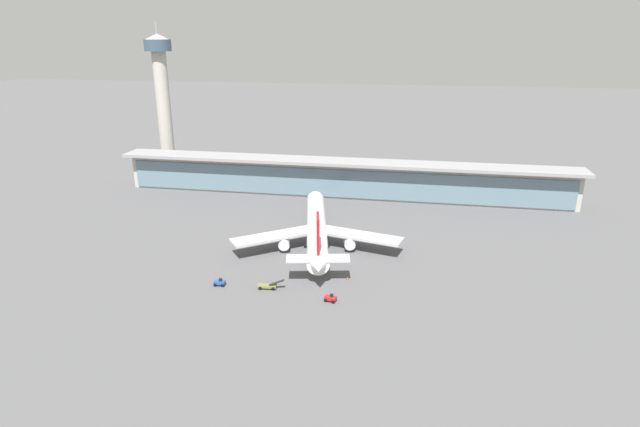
{
  "coord_description": "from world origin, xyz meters",
  "views": [
    {
      "loc": [
        28.97,
        -139.22,
        61.0
      ],
      "look_at": [
        0.0,
        12.12,
        8.31
      ],
      "focal_mm": 28.76,
      "sensor_mm": 36.0,
      "label": 1
    }
  ],
  "objects_px": {
    "control_tower": "(162,93)",
    "safety_cone_charlie": "(347,278)",
    "service_truck_mid_apron_olive": "(268,286)",
    "safety_cone_alpha": "(323,273)",
    "service_truck_near_nose_red": "(330,298)",
    "service_truck_under_wing_blue": "(220,283)",
    "safety_cone_bravo": "(330,278)",
    "airliner_on_stand": "(317,228)"
  },
  "relations": [
    {
      "from": "airliner_on_stand",
      "to": "service_truck_near_nose_red",
      "type": "xyz_separation_m",
      "value": [
        10.33,
        -34.78,
        -4.81
      ]
    },
    {
      "from": "service_truck_near_nose_red",
      "to": "service_truck_mid_apron_olive",
      "type": "relative_size",
      "value": 0.46
    },
    {
      "from": "safety_cone_alpha",
      "to": "safety_cone_bravo",
      "type": "height_order",
      "value": "same"
    },
    {
      "from": "control_tower",
      "to": "safety_cone_alpha",
      "type": "xyz_separation_m",
      "value": [
        93.75,
        -97.92,
        -36.88
      ]
    },
    {
      "from": "service_truck_under_wing_blue",
      "to": "service_truck_mid_apron_olive",
      "type": "height_order",
      "value": "service_truck_mid_apron_olive"
    },
    {
      "from": "safety_cone_alpha",
      "to": "airliner_on_stand",
      "type": "bearing_deg",
      "value": 106.36
    },
    {
      "from": "service_truck_near_nose_red",
      "to": "safety_cone_alpha",
      "type": "height_order",
      "value": "service_truck_near_nose_red"
    },
    {
      "from": "service_truck_near_nose_red",
      "to": "service_truck_mid_apron_olive",
      "type": "height_order",
      "value": "service_truck_mid_apron_olive"
    },
    {
      "from": "safety_cone_charlie",
      "to": "control_tower",
      "type": "bearing_deg",
      "value": 135.2
    },
    {
      "from": "control_tower",
      "to": "service_truck_mid_apron_olive",
      "type": "bearing_deg",
      "value": -53.32
    },
    {
      "from": "service_truck_mid_apron_olive",
      "to": "safety_cone_charlie",
      "type": "xyz_separation_m",
      "value": [
        19.31,
        9.25,
        -0.49
      ]
    },
    {
      "from": "safety_cone_alpha",
      "to": "safety_cone_bravo",
      "type": "xyz_separation_m",
      "value": [
        2.17,
        -2.62,
        0.0
      ]
    },
    {
      "from": "control_tower",
      "to": "service_truck_under_wing_blue",
      "type": "bearing_deg",
      "value": -58.08
    },
    {
      "from": "service_truck_mid_apron_olive",
      "to": "safety_cone_bravo",
      "type": "xyz_separation_m",
      "value": [
        14.59,
        8.67,
        -0.49
      ]
    },
    {
      "from": "airliner_on_stand",
      "to": "safety_cone_bravo",
      "type": "height_order",
      "value": "airliner_on_stand"
    },
    {
      "from": "service_truck_under_wing_blue",
      "to": "safety_cone_charlie",
      "type": "relative_size",
      "value": 4.2
    },
    {
      "from": "service_truck_mid_apron_olive",
      "to": "control_tower",
      "type": "xyz_separation_m",
      "value": [
        -81.33,
        109.21,
        36.39
      ]
    },
    {
      "from": "service_truck_near_nose_red",
      "to": "service_truck_mid_apron_olive",
      "type": "xyz_separation_m",
      "value": [
        -16.92,
        3.65,
        -0.07
      ]
    },
    {
      "from": "safety_cone_alpha",
      "to": "safety_cone_charlie",
      "type": "relative_size",
      "value": 1.0
    },
    {
      "from": "service_truck_mid_apron_olive",
      "to": "control_tower",
      "type": "bearing_deg",
      "value": 126.68
    },
    {
      "from": "safety_cone_bravo",
      "to": "safety_cone_charlie",
      "type": "distance_m",
      "value": 4.75
    },
    {
      "from": "safety_cone_alpha",
      "to": "safety_cone_bravo",
      "type": "relative_size",
      "value": 1.0
    },
    {
      "from": "airliner_on_stand",
      "to": "service_truck_under_wing_blue",
      "type": "bearing_deg",
      "value": -121.49
    },
    {
      "from": "control_tower",
      "to": "safety_cone_charlie",
      "type": "height_order",
      "value": "control_tower"
    },
    {
      "from": "airliner_on_stand",
      "to": "safety_cone_charlie",
      "type": "bearing_deg",
      "value": -59.83
    },
    {
      "from": "control_tower",
      "to": "safety_cone_alpha",
      "type": "relative_size",
      "value": 97.29
    },
    {
      "from": "control_tower",
      "to": "safety_cone_bravo",
      "type": "xyz_separation_m",
      "value": [
        95.92,
        -100.54,
        -36.88
      ]
    },
    {
      "from": "control_tower",
      "to": "safety_cone_charlie",
      "type": "xyz_separation_m",
      "value": [
        100.64,
        -99.95,
        -36.88
      ]
    },
    {
      "from": "airliner_on_stand",
      "to": "service_truck_under_wing_blue",
      "type": "height_order",
      "value": "airliner_on_stand"
    },
    {
      "from": "control_tower",
      "to": "safety_cone_bravo",
      "type": "distance_m",
      "value": 143.77
    },
    {
      "from": "service_truck_under_wing_blue",
      "to": "control_tower",
      "type": "height_order",
      "value": "control_tower"
    },
    {
      "from": "control_tower",
      "to": "safety_cone_alpha",
      "type": "distance_m",
      "value": 140.49
    },
    {
      "from": "airliner_on_stand",
      "to": "safety_cone_alpha",
      "type": "xyz_separation_m",
      "value": [
        5.82,
        -19.83,
        -5.37
      ]
    },
    {
      "from": "service_truck_mid_apron_olive",
      "to": "service_truck_near_nose_red",
      "type": "bearing_deg",
      "value": -12.18
    },
    {
      "from": "service_truck_mid_apron_olive",
      "to": "safety_cone_alpha",
      "type": "height_order",
      "value": "service_truck_mid_apron_olive"
    },
    {
      "from": "airliner_on_stand",
      "to": "service_truck_mid_apron_olive",
      "type": "distance_m",
      "value": 32.18
    },
    {
      "from": "control_tower",
      "to": "safety_cone_bravo",
      "type": "relative_size",
      "value": 97.29
    },
    {
      "from": "service_truck_mid_apron_olive",
      "to": "safety_cone_alpha",
      "type": "bearing_deg",
      "value": 42.27
    },
    {
      "from": "safety_cone_alpha",
      "to": "safety_cone_charlie",
      "type": "distance_m",
      "value": 7.18
    },
    {
      "from": "airliner_on_stand",
      "to": "service_truck_under_wing_blue",
      "type": "distance_m",
      "value": 37.6
    },
    {
      "from": "service_truck_under_wing_blue",
      "to": "safety_cone_alpha",
      "type": "bearing_deg",
      "value": 25.31
    },
    {
      "from": "service_truck_near_nose_red",
      "to": "control_tower",
      "type": "relative_size",
      "value": 0.05
    }
  ]
}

